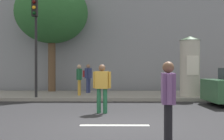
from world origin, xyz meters
name	(u,v)px	position (x,y,z in m)	size (l,w,h in m)	color
ground_plane	(115,125)	(0.00, 0.00, 0.00)	(80.00, 80.00, 0.00)	#232326
sidewalk_curb	(114,95)	(0.00, 7.00, 0.07)	(36.00, 4.00, 0.15)	gray
lane_markings	(115,125)	(0.00, 0.00, 0.00)	(25.80, 0.16, 0.01)	silver
building_backdrop	(114,22)	(0.00, 12.00, 4.68)	(36.00, 5.00, 9.37)	gray
traffic_light	(35,32)	(-3.56, 5.24, 3.10)	(0.24, 0.45, 4.39)	black
poster_column	(190,66)	(3.59, 5.93, 1.59)	(1.01, 1.01, 2.84)	#B2ADA3
street_tree	(52,13)	(-3.55, 8.49, 4.60)	(4.10, 4.10, 6.22)	brown
pedestrian_in_red_top	(168,96)	(1.02, -1.85, 0.95)	(0.29, 0.66, 1.62)	black
pedestrian_near_pole	(102,85)	(-0.41, 1.90, 0.93)	(0.60, 0.30, 1.60)	#1E5938
pedestrian_with_backpack	(88,76)	(-1.41, 7.61, 1.05)	(0.47, 0.57, 1.53)	navy
pedestrian_in_light_jacket	(79,77)	(-1.71, 6.28, 1.02)	(0.26, 0.63, 1.50)	#B78C33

